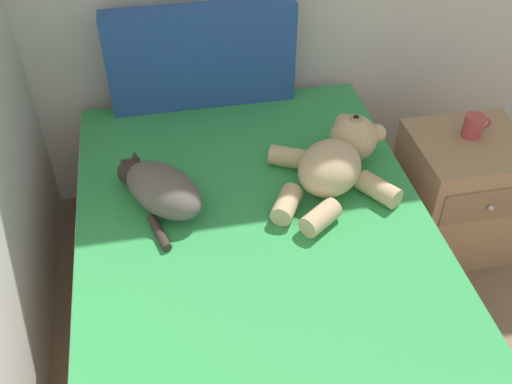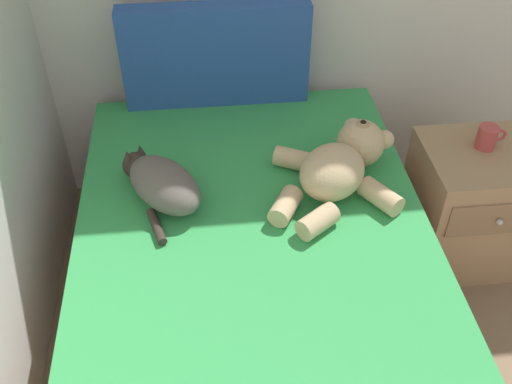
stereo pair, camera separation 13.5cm
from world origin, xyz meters
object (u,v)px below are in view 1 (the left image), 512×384
Objects in this scene: cat at (160,188)px; mug at (474,126)px; teddy_bear at (336,161)px; bed at (262,303)px; cell_phone at (162,191)px; patterned_cushion at (202,57)px; nightstand at (458,193)px.

mug is (1.29, 0.18, -0.03)m from cat.
cat is 0.78× the size of teddy_bear.
bed is 0.59m from teddy_bear.
bed is at bearing -48.90° from cell_phone.
teddy_bear reaches higher than cell_phone.
bed is 3.56× the size of teddy_bear.
patterned_cushion reaches higher than bed.
cell_phone is 1.30× the size of mug.
mug is at bearing 77.09° from nightstand.
patterned_cushion is at bearing 154.56° from nightstand.
bed is 1.13m from mug.
patterned_cushion is 5.06× the size of cell_phone.
nightstand is (0.97, 0.42, 0.00)m from bed.
cell_phone is (0.01, 0.06, -0.07)m from cat.
cat reaches higher than nightstand.
nightstand is (1.04, -0.50, -0.51)m from patterned_cushion.
nightstand is 4.69× the size of mug.
cat is (-0.24, -0.63, -0.15)m from patterned_cushion.
nightstand is (1.28, 0.14, -0.36)m from cat.
cell_phone is at bearing 84.68° from cat.
cat is 1.30m from mug.
patterned_cushion is 1.40× the size of nightstand.
cell_phone is at bearing -111.99° from patterned_cushion.
mug reaches higher than cell_phone.
cat is 1.33m from nightstand.
nightstand is at bearing 23.62° from bed.
mug is (0.01, 0.04, 0.33)m from nightstand.
patterned_cushion reaches higher than nightstand.
nightstand is at bearing 6.12° from cat.
cat is (-0.31, 0.29, 0.36)m from bed.
cell_phone is at bearing -174.77° from mug.
cell_phone is (-0.64, 0.05, -0.08)m from teddy_bear.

